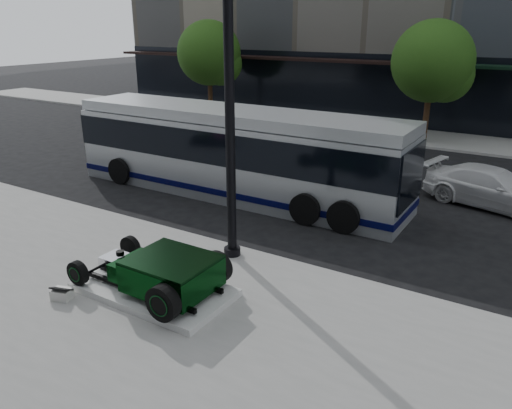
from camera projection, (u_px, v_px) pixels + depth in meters
The scene contains 9 objects.
ground at pixel (276, 225), 14.73m from camera, with size 120.00×120.00×0.00m, color black.
sidewalk_far at pixel (408, 136), 25.90m from camera, with size 70.00×4.00×0.12m, color gray.
street_trees at pixel (436, 65), 23.32m from camera, with size 29.80×3.80×5.70m.
display_plinth at pixel (154, 289), 10.78m from camera, with size 3.40×1.80×0.15m, color silver.
hot_rod at pixel (164, 272), 10.45m from camera, with size 3.22×2.00×0.81m.
info_plaque at pixel (62, 293), 10.52m from camera, with size 0.47×0.40×0.31m.
lamppost at pixel (230, 116), 11.38m from camera, with size 0.41×0.41×7.54m.
transit_bus at pixel (234, 152), 16.98m from camera, with size 12.12×2.88×2.92m.
white_sedan at pixel (492, 188), 16.03m from camera, with size 1.75×4.30×1.25m, color white.
Camera 1 is at (6.67, -11.90, 5.62)m, focal length 35.00 mm.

